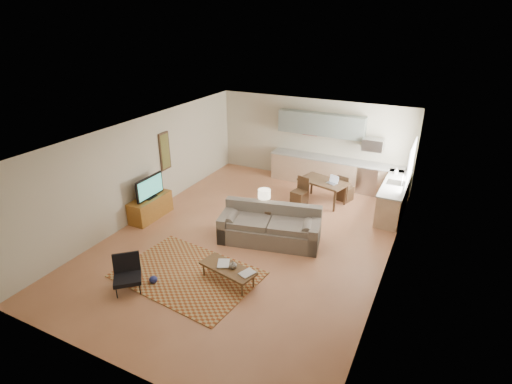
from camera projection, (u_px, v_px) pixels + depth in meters
The scene contains 25 objects.
room at pixel (250, 189), 9.46m from camera, with size 9.00×9.00×9.00m.
kitchen_counter_back at pixel (334, 173), 12.87m from camera, with size 4.26×0.64×0.92m, color tan, non-canonical shape.
kitchen_counter_right at pixel (393, 198), 11.09m from camera, with size 0.64×2.26×0.92m, color tan, non-canonical shape.
kitchen_range at pixel (369, 179), 12.43m from camera, with size 0.62×0.62×0.90m, color #A5A8AD.
kitchen_microwave at pixel (373, 145), 12.00m from camera, with size 0.62×0.40×0.35m, color #A5A8AD.
upper_cabinets at pixel (321, 124), 12.63m from camera, with size 2.80×0.34×0.70m, color slate.
window_right at pixel (411, 163), 10.52m from camera, with size 0.02×1.40×1.05m, color white.
wall_art_left at pixel (165, 151), 11.41m from camera, with size 0.06×0.42×1.10m, color olive, non-canonical shape.
triptych at pixel (310, 128), 12.99m from camera, with size 1.70×0.04×0.50m, color beige, non-canonical shape.
rug at pixel (188, 274), 8.60m from camera, with size 2.90×2.01×0.02m, color brown.
sofa at pixel (270, 225), 9.71m from camera, with size 2.53×1.10×0.88m, color #696055, non-canonical shape.
coffee_table at pixel (228, 275), 8.30m from camera, with size 1.23×0.49×0.37m, color #4F351B, non-canonical shape.
book_a at pixel (218, 263), 8.33m from camera, with size 0.36×0.40×0.03m, color maroon.
book_b at pixel (243, 271), 8.10m from camera, with size 0.33×0.38×0.02m, color navy.
vase at pixel (233, 264), 8.17m from camera, with size 0.18×0.18×0.17m, color black.
armchair at pixel (127, 275), 8.01m from camera, with size 0.62×0.62×0.71m, color black, non-canonical shape.
tv_credenza at pixel (151, 207), 10.92m from camera, with size 0.50×1.31×0.60m, color brown, non-canonical shape.
tv at pixel (150, 187), 10.66m from camera, with size 0.10×1.01×0.60m, color black, non-canonical shape.
console_table at pixel (264, 219), 10.25m from camera, with size 0.56×0.37×0.65m, color #392718, non-canonical shape.
table_lamp at pixel (264, 198), 10.01m from camera, with size 0.32×0.32×0.52m, color beige, non-canonical shape.
dining_table at pixel (323, 191), 11.79m from camera, with size 1.37×0.78×0.69m, color #392718, non-canonical shape.
dining_chair_near at pixel (300, 192), 11.61m from camera, with size 0.40×0.42×0.83m, color #392718, non-canonical shape.
dining_chair_far at pixel (345, 187), 11.91m from camera, with size 0.39×0.41×0.82m, color #392718, non-canonical shape.
laptop at pixel (332, 180), 11.41m from camera, with size 0.29×0.22×0.22m, color #A5A8AD, non-canonical shape.
soap_bottle at pixel (396, 171), 11.47m from camera, with size 0.09×0.09×0.19m, color beige.
Camera 1 is at (3.97, -7.70, 5.15)m, focal length 28.00 mm.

